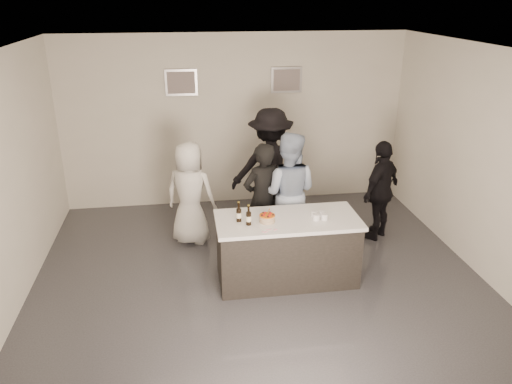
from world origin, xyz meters
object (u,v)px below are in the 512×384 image
beer_bottle_b (249,215)px  person_main_black (262,199)px  beer_bottle_a (239,212)px  bar_counter (287,249)px  cake (267,219)px  person_main_blue (288,192)px  person_guest_left (190,193)px  person_guest_right (381,190)px  person_guest_back (270,168)px

beer_bottle_b → person_main_black: person_main_black is taller
beer_bottle_a → bar_counter: bearing=-0.6°
cake → person_main_black: size_ratio=0.12×
beer_bottle_b → person_main_black: size_ratio=0.16×
beer_bottle_b → person_main_blue: bearing=54.2°
beer_bottle_a → person_guest_left: 1.45m
cake → beer_bottle_b: (-0.24, -0.06, 0.09)m
bar_counter → cake: bearing=-168.4°
person_main_blue → person_guest_right: bearing=-154.1°
cake → beer_bottle_b: bearing=-167.3°
person_guest_left → cake: bearing=147.6°
cake → beer_bottle_a: bearing=169.8°
beer_bottle_b → person_guest_left: 1.60m
person_main_black → person_main_blue: bearing=164.6°
bar_counter → person_guest_left: person_guest_left is taller
person_guest_right → person_guest_left: bearing=-45.2°
bar_counter → person_main_blue: (0.19, 0.88, 0.45)m
beer_bottle_a → beer_bottle_b: same height
person_main_black → beer_bottle_b: bearing=48.7°
person_guest_left → person_main_blue: bearing=-174.0°
beer_bottle_a → beer_bottle_b: 0.16m
bar_counter → person_guest_back: bearing=87.1°
cake → person_main_blue: (0.47, 0.93, -0.04)m
bar_counter → person_guest_back: 1.88m
bar_counter → beer_bottle_b: size_ratio=7.15×
person_guest_back → beer_bottle_a: bearing=69.1°
person_main_blue → person_guest_right: size_ratio=1.15×
person_main_black → person_guest_left: size_ratio=1.05×
person_main_blue → person_guest_left: (-1.41, 0.43, -0.10)m
person_guest_right → person_guest_back: bearing=-65.8°
person_guest_right → person_guest_back: (-1.59, 0.78, 0.18)m
person_guest_right → beer_bottle_a: bearing=-15.8°
person_main_black → person_guest_back: person_guest_back is taller
person_main_blue → beer_bottle_a: bearing=67.0°
cake → person_guest_back: (0.37, 1.86, 0.03)m
beer_bottle_a → person_guest_back: (0.72, 1.80, -0.06)m
person_main_blue → person_guest_right: 1.50m
person_guest_right → person_guest_back: person_guest_back is taller
beer_bottle_b → person_guest_left: (-0.70, 1.42, -0.23)m
beer_bottle_a → person_guest_back: 1.94m
person_guest_right → bar_counter: bearing=-8.2°
bar_counter → person_guest_right: (1.68, 1.02, 0.34)m
cake → person_guest_back: bearing=78.8°
person_main_black → person_main_blue: person_main_blue is taller
person_main_black → person_guest_back: 1.02m
person_guest_back → cake: bearing=79.8°
bar_counter → person_main_blue: 1.00m
beer_bottle_a → cake: bearing=-10.2°
person_guest_right → beer_bottle_b: bearing=-12.3°
person_guest_left → bar_counter: bearing=156.0°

